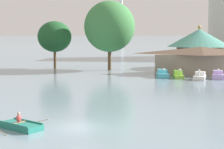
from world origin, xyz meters
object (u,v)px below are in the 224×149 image
(pedal_boat_lime, at_px, (178,75))
(shoreline_tree_mid, at_px, (110,27))
(green_roof_pavilion, at_px, (199,45))
(pedal_boat_white, at_px, (200,77))
(shoreline_tree_tall_left, at_px, (55,37))
(pedal_boat_cyan, at_px, (162,74))
(rowboat_with_rower, at_px, (21,126))
(pedal_boat_lavender, at_px, (218,76))
(boathouse, at_px, (201,60))

(pedal_boat_lime, relative_size, shoreline_tree_mid, 0.20)
(green_roof_pavilion, relative_size, shoreline_tree_mid, 0.96)
(pedal_boat_lime, distance_m, pedal_boat_white, 3.38)
(shoreline_tree_tall_left, bearing_deg, green_roof_pavilion, 9.95)
(pedal_boat_white, xyz_separation_m, shoreline_tree_tall_left, (-26.31, 14.29, 5.73))
(pedal_boat_lime, bearing_deg, pedal_boat_cyan, -116.54)
(rowboat_with_rower, distance_m, pedal_boat_white, 35.71)
(pedal_boat_lime, bearing_deg, rowboat_with_rower, -30.45)
(rowboat_with_rower, relative_size, pedal_boat_cyan, 1.42)
(pedal_boat_lavender, xyz_separation_m, shoreline_tree_tall_left, (-29.08, 13.05, 5.67))
(pedal_boat_lavender, bearing_deg, boathouse, -158.52)
(rowboat_with_rower, xyz_separation_m, pedal_boat_white, (15.31, 32.26, 0.23))
(pedal_boat_white, height_order, shoreline_tree_tall_left, shoreline_tree_tall_left)
(shoreline_tree_tall_left, bearing_deg, pedal_boat_lavender, -24.17)
(rowboat_with_rower, distance_m, pedal_boat_lime, 35.62)
(rowboat_with_rower, height_order, green_roof_pavilion, green_roof_pavilion)
(pedal_boat_lime, distance_m, boathouse, 8.01)
(pedal_boat_white, bearing_deg, pedal_boat_lime, -100.31)
(pedal_boat_white, bearing_deg, pedal_boat_lavender, 125.14)
(pedal_boat_cyan, height_order, shoreline_tree_tall_left, shoreline_tree_tall_left)
(pedal_boat_lime, distance_m, pedal_boat_lavender, 5.91)
(pedal_boat_lavender, height_order, green_roof_pavilion, green_roof_pavilion)
(pedal_boat_lime, xyz_separation_m, boathouse, (3.90, 6.73, 1.92))
(pedal_boat_lavender, height_order, shoreline_tree_mid, shoreline_tree_mid)
(pedal_boat_lavender, bearing_deg, shoreline_tree_mid, -118.22)
(pedal_boat_lavender, bearing_deg, pedal_boat_cyan, -89.83)
(pedal_boat_lavender, distance_m, shoreline_tree_tall_left, 32.37)
(rowboat_with_rower, xyz_separation_m, green_roof_pavilion, (16.63, 51.39, 4.27))
(boathouse, xyz_separation_m, shoreline_tree_mid, (-16.22, 5.13, 5.68))
(green_roof_pavilion, bearing_deg, shoreline_tree_tall_left, -170.05)
(green_roof_pavilion, bearing_deg, shoreline_tree_mid, -160.18)
(pedal_boat_lavender, bearing_deg, pedal_boat_lime, -85.06)
(shoreline_tree_mid, bearing_deg, boathouse, -17.56)
(rowboat_with_rower, height_order, pedal_boat_lime, pedal_boat_lime)
(pedal_boat_lime, xyz_separation_m, shoreline_tree_tall_left, (-23.16, 13.06, 5.70))
(boathouse, bearing_deg, pedal_boat_lime, -120.08)
(pedal_boat_lavender, xyz_separation_m, boathouse, (-2.01, 6.72, 1.89))
(shoreline_tree_mid, bearing_deg, pedal_boat_lavender, -33.02)
(pedal_boat_cyan, xyz_separation_m, boathouse, (6.29, 6.04, 1.88))
(pedal_boat_cyan, distance_m, pedal_boat_white, 5.86)
(shoreline_tree_tall_left, bearing_deg, rowboat_with_rower, -76.70)
(rowboat_with_rower, relative_size, shoreline_tree_mid, 0.32)
(pedal_boat_lime, relative_size, pedal_boat_lavender, 0.97)
(pedal_boat_cyan, relative_size, boathouse, 0.18)
(shoreline_tree_tall_left, bearing_deg, pedal_boat_white, -28.50)
(pedal_boat_cyan, height_order, pedal_boat_white, pedal_boat_white)
(pedal_boat_lavender, distance_m, shoreline_tree_mid, 23.02)
(rowboat_with_rower, height_order, pedal_boat_lavender, pedal_boat_lavender)
(pedal_boat_cyan, height_order, boathouse, boathouse)
(pedal_boat_white, bearing_deg, green_roof_pavilion, -172.97)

